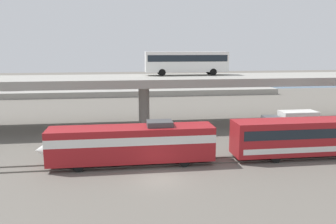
{
  "coord_description": "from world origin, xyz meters",
  "views": [
    {
      "loc": [
        -2.97,
        -26.94,
        10.97
      ],
      "look_at": [
        2.79,
        15.47,
        2.81
      ],
      "focal_mm": 36.2,
      "sensor_mm": 36.0,
      "label": 1
    }
  ],
  "objects_px": {
    "parked_car_2": "(183,83)",
    "parked_car_5": "(126,84)",
    "train_locomotive": "(124,143)",
    "parked_car_3": "(49,86)",
    "train_coach_lead": "(336,135)",
    "parked_car_4": "(115,86)",
    "transit_bus_on_overpass": "(186,61)",
    "parked_car_0": "(11,87)",
    "service_truck_west": "(291,122)",
    "parked_car_1": "(160,83)"
  },
  "relations": [
    {
      "from": "train_locomotive",
      "to": "service_truck_west",
      "type": "bearing_deg",
      "value": -157.89
    },
    {
      "from": "transit_bus_on_overpass",
      "to": "train_coach_lead",
      "type": "bearing_deg",
      "value": 124.3
    },
    {
      "from": "service_truck_west",
      "to": "parked_car_5",
      "type": "distance_m",
      "value": 48.87
    },
    {
      "from": "train_locomotive",
      "to": "parked_car_2",
      "type": "bearing_deg",
      "value": -106.1
    },
    {
      "from": "parked_car_0",
      "to": "parked_car_4",
      "type": "bearing_deg",
      "value": 0.71
    },
    {
      "from": "train_locomotive",
      "to": "parked_car_4",
      "type": "bearing_deg",
      "value": -87.99
    },
    {
      "from": "train_locomotive",
      "to": "transit_bus_on_overpass",
      "type": "height_order",
      "value": "transit_bus_on_overpass"
    },
    {
      "from": "train_locomotive",
      "to": "parked_car_2",
      "type": "height_order",
      "value": "train_locomotive"
    },
    {
      "from": "parked_car_4",
      "to": "parked_car_1",
      "type": "bearing_deg",
      "value": -162.55
    },
    {
      "from": "transit_bus_on_overpass",
      "to": "parked_car_2",
      "type": "bearing_deg",
      "value": -99.61
    },
    {
      "from": "parked_car_1",
      "to": "parked_car_4",
      "type": "relative_size",
      "value": 0.89
    },
    {
      "from": "parked_car_2",
      "to": "train_coach_lead",
      "type": "bearing_deg",
      "value": -83.12
    },
    {
      "from": "parked_car_3",
      "to": "parked_car_5",
      "type": "distance_m",
      "value": 18.17
    },
    {
      "from": "service_truck_west",
      "to": "parked_car_3",
      "type": "xyz_separation_m",
      "value": [
        -38.25,
        42.29,
        0.47
      ]
    },
    {
      "from": "transit_bus_on_overpass",
      "to": "service_truck_west",
      "type": "relative_size",
      "value": 1.76
    },
    {
      "from": "parked_car_0",
      "to": "parked_car_2",
      "type": "xyz_separation_m",
      "value": [
        40.25,
        3.08,
        0.0
      ]
    },
    {
      "from": "train_locomotive",
      "to": "parked_car_2",
      "type": "distance_m",
      "value": 54.96
    },
    {
      "from": "train_locomotive",
      "to": "transit_bus_on_overpass",
      "type": "xyz_separation_m",
      "value": [
        9.35,
        17.99,
        6.87
      ]
    },
    {
      "from": "parked_car_1",
      "to": "parked_car_0",
      "type": "bearing_deg",
      "value": -173.67
    },
    {
      "from": "parked_car_0",
      "to": "parked_car_3",
      "type": "relative_size",
      "value": 1.09
    },
    {
      "from": "train_locomotive",
      "to": "train_coach_lead",
      "type": "xyz_separation_m",
      "value": [
        21.62,
        -0.0,
        -0.02
      ]
    },
    {
      "from": "train_coach_lead",
      "to": "service_truck_west",
      "type": "height_order",
      "value": "train_coach_lead"
    },
    {
      "from": "parked_car_0",
      "to": "parked_car_5",
      "type": "xyz_separation_m",
      "value": [
        26.03,
        3.4,
        -0.0
      ]
    },
    {
      "from": "parked_car_1",
      "to": "parked_car_2",
      "type": "xyz_separation_m",
      "value": [
        5.74,
        -0.75,
        0.0
      ]
    },
    {
      "from": "train_locomotive",
      "to": "parked_car_0",
      "type": "xyz_separation_m",
      "value": [
        -25.01,
        49.72,
        -0.08
      ]
    },
    {
      "from": "transit_bus_on_overpass",
      "to": "parked_car_4",
      "type": "relative_size",
      "value": 2.64
    },
    {
      "from": "parked_car_2",
      "to": "parked_car_3",
      "type": "xyz_separation_m",
      "value": [
        -32.26,
        -1.89,
        -0.0
      ]
    },
    {
      "from": "train_coach_lead",
      "to": "parked_car_3",
      "type": "distance_m",
      "value": 63.91
    },
    {
      "from": "parked_car_3",
      "to": "parked_car_0",
      "type": "bearing_deg",
      "value": 8.48
    },
    {
      "from": "train_locomotive",
      "to": "parked_car_4",
      "type": "height_order",
      "value": "train_locomotive"
    },
    {
      "from": "train_coach_lead",
      "to": "parked_car_3",
      "type": "xyz_separation_m",
      "value": [
        -38.63,
        50.91,
        -0.06
      ]
    },
    {
      "from": "service_truck_west",
      "to": "train_locomotive",
      "type": "bearing_deg",
      "value": 22.11
    },
    {
      "from": "train_locomotive",
      "to": "transit_bus_on_overpass",
      "type": "bearing_deg",
      "value": -117.46
    },
    {
      "from": "transit_bus_on_overpass",
      "to": "parked_car_0",
      "type": "relative_size",
      "value": 2.69
    },
    {
      "from": "parked_car_5",
      "to": "parked_car_3",
      "type": "bearing_deg",
      "value": 6.97
    },
    {
      "from": "transit_bus_on_overpass",
      "to": "parked_car_3",
      "type": "relative_size",
      "value": 2.93
    },
    {
      "from": "train_locomotive",
      "to": "parked_car_5",
      "type": "relative_size",
      "value": 3.93
    },
    {
      "from": "parked_car_0",
      "to": "parked_car_4",
      "type": "height_order",
      "value": "same"
    },
    {
      "from": "train_locomotive",
      "to": "parked_car_4",
      "type": "distance_m",
      "value": 50.04
    },
    {
      "from": "parked_car_2",
      "to": "parked_car_5",
      "type": "relative_size",
      "value": 1.11
    },
    {
      "from": "parked_car_2",
      "to": "parked_car_0",
      "type": "bearing_deg",
      "value": -175.62
    },
    {
      "from": "train_coach_lead",
      "to": "parked_car_2",
      "type": "relative_size",
      "value": 4.64
    },
    {
      "from": "parked_car_5",
      "to": "service_truck_west",
      "type": "bearing_deg",
      "value": 114.43
    },
    {
      "from": "service_truck_west",
      "to": "parked_car_2",
      "type": "distance_m",
      "value": 44.58
    },
    {
      "from": "service_truck_west",
      "to": "transit_bus_on_overpass",
      "type": "bearing_deg",
      "value": -38.23
    },
    {
      "from": "parked_car_3",
      "to": "parked_car_1",
      "type": "bearing_deg",
      "value": -174.33
    },
    {
      "from": "parked_car_2",
      "to": "parked_car_4",
      "type": "distance_m",
      "value": 17.22
    },
    {
      "from": "train_locomotive",
      "to": "service_truck_west",
      "type": "distance_m",
      "value": 22.92
    },
    {
      "from": "service_truck_west",
      "to": "parked_car_1",
      "type": "height_order",
      "value": "service_truck_west"
    },
    {
      "from": "parked_car_1",
      "to": "parked_car_5",
      "type": "xyz_separation_m",
      "value": [
        -8.48,
        -0.43,
        0.0
      ]
    }
  ]
}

